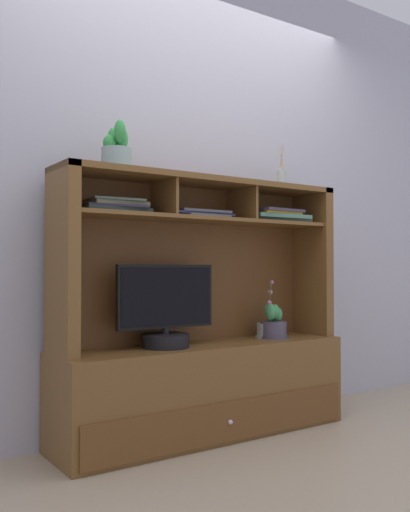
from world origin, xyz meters
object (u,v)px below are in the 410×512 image
object	(u,v)px
magazine_stack_centre	(275,216)
magazine_stack_right	(201,214)
magazine_stack_left	(115,207)
diffuser_bottle	(282,178)
tv_monitor	(166,314)
potted_orchid	(270,330)
potted_succulent	(116,151)
potted_fern	(273,325)
media_console	(204,360)

from	to	relation	value
magazine_stack_centre	magazine_stack_right	size ratio (longest dim) A/B	1.11
magazine_stack_left	diffuser_bottle	xyz separation A→B (m)	(1.04, -0.06, 0.23)
tv_monitor	magazine_stack_centre	world-z (taller)	magazine_stack_centre
potted_orchid	potted_succulent	distance (m)	1.36
tv_monitor	potted_fern	size ratio (longest dim) A/B	2.74
magazine_stack_centre	potted_succulent	xyz separation A→B (m)	(-1.02, -0.01, 0.26)
diffuser_bottle	potted_succulent	xyz separation A→B (m)	(-1.07, -0.01, 0.03)
media_console	magazine_stack_centre	size ratio (longest dim) A/B	3.90
potted_fern	diffuser_bottle	xyz separation A→B (m)	(0.07, 0.00, 0.86)
media_console	magazine_stack_centre	distance (m)	0.93
tv_monitor	magazine_stack_centre	size ratio (longest dim) A/B	1.30
media_console	diffuser_bottle	world-z (taller)	diffuser_bottle
magazine_stack_right	diffuser_bottle	world-z (taller)	diffuser_bottle
potted_orchid	potted_succulent	xyz separation A→B (m)	(-1.00, -0.03, 0.92)
tv_monitor	potted_succulent	distance (m)	0.85
tv_monitor	magazine_stack_right	size ratio (longest dim) A/B	1.44
tv_monitor	diffuser_bottle	distance (m)	1.09
magazine_stack_left	potted_succulent	world-z (taller)	potted_succulent
magazine_stack_right	magazine_stack_left	bearing A→B (deg)	177.16
potted_fern	magazine_stack_centre	xyz separation A→B (m)	(0.02, -0.00, 0.63)
media_console	magazine_stack_left	bearing A→B (deg)	176.18
potted_orchid	media_console	bearing A→B (deg)	-179.67
magazine_stack_left	potted_succulent	xyz separation A→B (m)	(-0.03, -0.07, 0.26)
magazine_stack_centre	diffuser_bottle	world-z (taller)	diffuser_bottle
media_console	magazine_stack_left	world-z (taller)	media_console
media_console	potted_orchid	world-z (taller)	media_console
magazine_stack_right	potted_succulent	size ratio (longest dim) A/B	1.66
potted_fern	potted_succulent	size ratio (longest dim) A/B	0.87
diffuser_bottle	magazine_stack_centre	bearing A→B (deg)	-177.64
tv_monitor	media_console	bearing A→B (deg)	4.35
tv_monitor	diffuser_bottle	size ratio (longest dim) A/B	2.17
tv_monitor	magazine_stack_left	world-z (taller)	magazine_stack_left
media_console	potted_orchid	xyz separation A→B (m)	(0.46, 0.00, 0.13)
media_console	tv_monitor	bearing A→B (deg)	-175.65
potted_orchid	potted_fern	bearing A→B (deg)	-84.78
media_console	magazine_stack_centre	world-z (taller)	media_console
magazine_stack_right	potted_succulent	distance (m)	0.59
potted_fern	magazine_stack_right	distance (m)	0.78
magazine_stack_left	diffuser_bottle	size ratio (longest dim) A/B	1.37
media_console	potted_fern	distance (m)	0.49
potted_succulent	potted_orchid	bearing A→B (deg)	2.00
magazine_stack_right	potted_succulent	xyz separation A→B (m)	(-0.52, -0.04, 0.27)
tv_monitor	magazine_stack_centre	bearing A→B (deg)	-0.64
magazine_stack_left	magazine_stack_centre	xyz separation A→B (m)	(0.99, -0.06, -0.00)
potted_orchid	magazine_stack_centre	xyz separation A→B (m)	(0.02, -0.03, 0.66)
potted_orchid	magazine_stack_left	xyz separation A→B (m)	(-0.97, 0.03, 0.66)
diffuser_bottle	potted_succulent	size ratio (longest dim) A/B	1.10
diffuser_bottle	potted_fern	bearing A→B (deg)	-178.38
tv_monitor	potted_succulent	world-z (taller)	potted_succulent
potted_orchid	magazine_stack_right	xyz separation A→B (m)	(-0.48, 0.01, 0.65)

